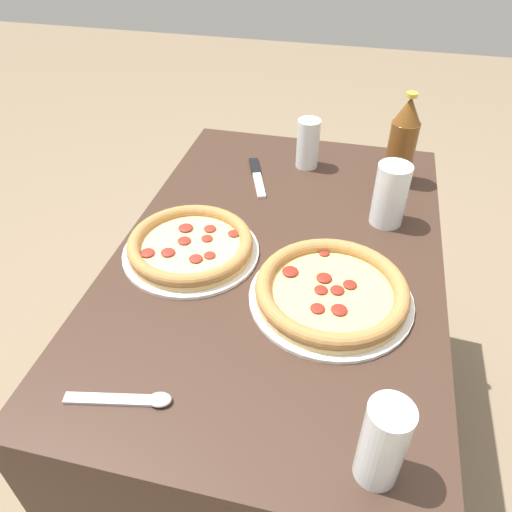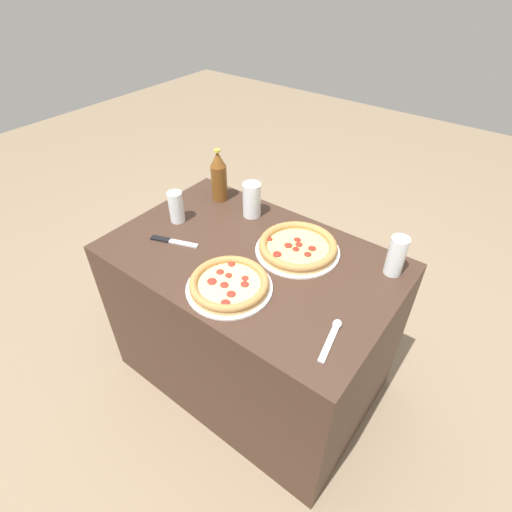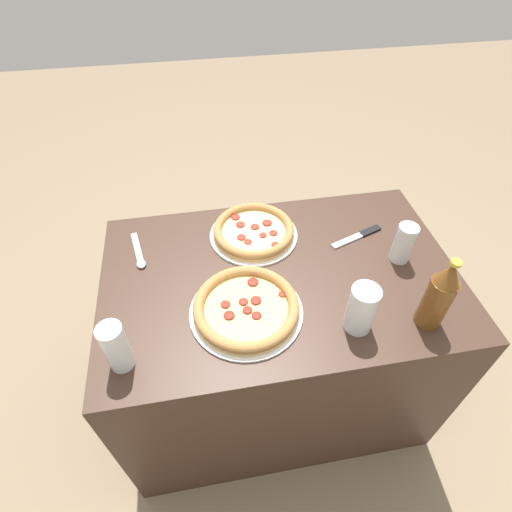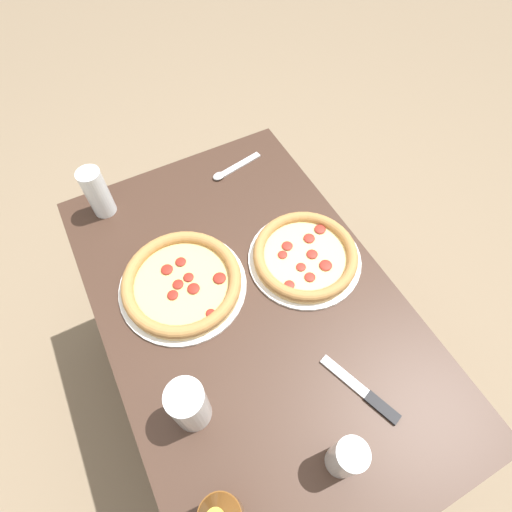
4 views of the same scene
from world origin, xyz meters
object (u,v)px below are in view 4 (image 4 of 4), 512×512
glass_orange_juice (190,406)px  spoon (231,170)px  pizza_pepperoni (305,256)px  knife (363,391)px  glass_water (98,194)px  pizza_margherita (182,283)px  glass_red_wine (345,458)px

glass_orange_juice → spoon: glass_orange_juice is taller
pizza_pepperoni → knife: (0.35, -0.07, -0.02)m
glass_orange_juice → glass_water: size_ratio=0.99×
glass_orange_juice → pizza_pepperoni: bearing=118.1°
glass_orange_juice → pizza_margherita: bearing=162.0°
pizza_pepperoni → glass_water: glass_water is taller
glass_orange_juice → glass_red_wine: glass_orange_juice is taller
spoon → glass_orange_juice: bearing=-32.2°
pizza_margherita → knife: 0.50m
pizza_margherita → glass_water: bearing=-162.9°
pizza_pepperoni → spoon: size_ratio=1.69×
pizza_margherita → glass_water: (-0.34, -0.10, 0.05)m
pizza_margherita → glass_orange_juice: 0.31m
glass_orange_juice → glass_red_wine: bearing=45.1°
pizza_margherita → glass_red_wine: glass_red_wine is taller
glass_orange_juice → glass_red_wine: 0.32m
glass_red_wine → spoon: size_ratio=0.76×
pizza_pepperoni → glass_water: (-0.41, -0.42, 0.05)m
glass_water → pizza_pepperoni: bearing=45.5°
glass_red_wine → pizza_pepperoni: bearing=157.1°
spoon → glass_red_wine: bearing=-10.6°
knife → pizza_margherita: bearing=-149.7°
pizza_margherita → glass_red_wine: (0.52, 0.13, 0.04)m
pizza_margherita → glass_orange_juice: bearing=-18.0°
pizza_margherita → spoon: bearing=137.4°
pizza_margherita → pizza_pepperoni: pizza_margherita is taller
glass_red_wine → glass_water: (-0.86, -0.23, 0.01)m
knife → spoon: 0.74m
pizza_pepperoni → glass_red_wine: 0.48m
glass_orange_juice → glass_red_wine: size_ratio=1.12×
knife → spoon: size_ratio=1.11×
glass_water → knife: size_ratio=0.77×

